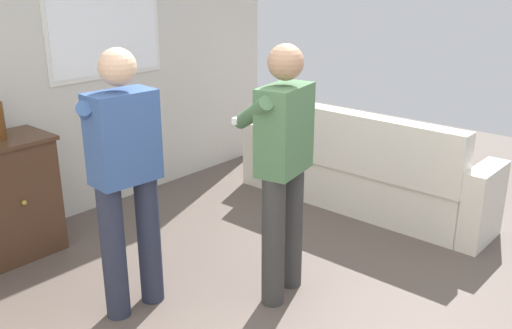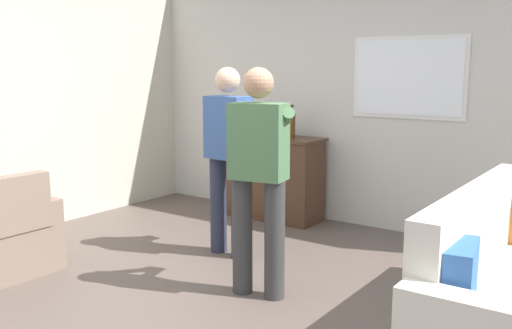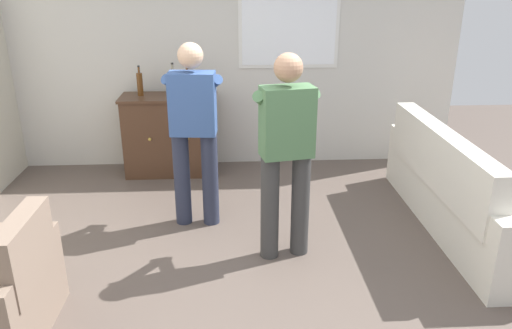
{
  "view_description": "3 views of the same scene",
  "coord_description": "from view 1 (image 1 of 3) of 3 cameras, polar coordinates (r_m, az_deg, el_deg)",
  "views": [
    {
      "loc": [
        -2.35,
        -1.69,
        2.11
      ],
      "look_at": [
        0.1,
        0.44,
        0.98
      ],
      "focal_mm": 40.0,
      "sensor_mm": 36.0,
      "label": 1
    },
    {
      "loc": [
        2.64,
        -2.9,
        1.68
      ],
      "look_at": [
        0.25,
        0.46,
        0.97
      ],
      "focal_mm": 40.0,
      "sensor_mm": 36.0,
      "label": 2
    },
    {
      "loc": [
        -0.12,
        -3.25,
        2.23
      ],
      "look_at": [
        0.07,
        0.18,
        0.9
      ],
      "focal_mm": 35.0,
      "sensor_mm": 36.0,
      "label": 3
    }
  ],
  "objects": [
    {
      "name": "couch",
      "position": [
        5.23,
        10.14,
        -0.69
      ],
      "size": [
        0.57,
        2.4,
        0.93
      ],
      "color": "silver",
      "rests_on": "ground"
    },
    {
      "name": "person_standing_left",
      "position": [
        3.52,
        -12.99,
        -0.69
      ],
      "size": [
        0.56,
        0.49,
        1.68
      ],
      "color": "#282D42",
      "rests_on": "ground"
    },
    {
      "name": "wall_back_with_window",
      "position": [
        5.0,
        -20.51,
        9.96
      ],
      "size": [
        5.2,
        0.15,
        2.8
      ],
      "color": "beige",
      "rests_on": "ground"
    },
    {
      "name": "person_standing_right",
      "position": [
        3.59,
        2.64,
        0.19
      ],
      "size": [
        0.55,
        0.51,
        1.68
      ],
      "color": "#383838",
      "rests_on": "ground"
    }
  ]
}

